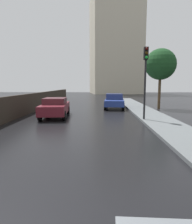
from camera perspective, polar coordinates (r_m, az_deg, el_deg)
name	(u,v)px	position (r m, az deg, el deg)	size (l,w,h in m)	color
car_maroon_mid_road	(55,107)	(14.64, -11.51, 1.38)	(2.03, 4.41, 1.36)	maroon
car_blue_far_ahead	(114,101)	(19.46, 5.22, 3.10)	(2.06, 3.97, 1.43)	navy
traffic_light	(146,70)	(12.88, 13.87, 11.51)	(0.26, 0.39, 4.40)	black
street_tree_mid	(161,65)	(20.32, 17.82, 12.70)	(2.91, 2.91, 5.65)	#4C3823
distant_tower	(115,45)	(55.25, 5.46, 18.38)	(13.86, 13.21, 29.92)	beige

